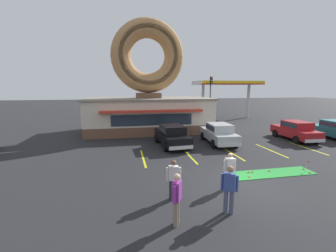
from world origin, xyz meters
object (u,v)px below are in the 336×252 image
car_black (172,135)px  traffic_light_pole (211,93)px  car_teal (336,129)px  car_silver (219,133)px  car_red (296,130)px  pedestrian_hooded_kid (174,178)px  trash_bin (226,130)px  putting_flag_pin (308,163)px  golf_ball (266,173)px  pedestrian_leather_jacket_man (177,197)px  pedestrian_clipboard_woman (230,169)px  pedestrian_blue_sweater_man (229,187)px

car_black → traffic_light_pole: traffic_light_pole is taller
car_teal → car_silver: 10.52m
car_red → pedestrian_hooded_kid: size_ratio=2.91×
car_silver → trash_bin: size_ratio=4.77×
putting_flag_pin → trash_bin: (-0.04, 9.54, 0.06)m
car_teal → pedestrian_hooded_kid: bearing=-154.5°
golf_ball → pedestrian_leather_jacket_man: bearing=-148.9°
putting_flag_pin → car_teal: 10.39m
car_silver → trash_bin: (2.07, 2.97, -0.37)m
car_red → trash_bin: car_red is taller
pedestrian_leather_jacket_man → car_teal: bearing=29.8°
golf_ball → pedestrian_clipboard_woman: size_ratio=0.03×
car_teal → traffic_light_pole: 13.82m
trash_bin → traffic_light_pole: size_ratio=0.17×
golf_ball → car_black: 7.41m
car_teal → traffic_light_pole: size_ratio=0.79×
putting_flag_pin → car_silver: car_silver is taller
putting_flag_pin → traffic_light_pole: bearing=84.9°
pedestrian_hooded_kid → pedestrian_clipboard_woman: (2.63, 0.51, -0.01)m
putting_flag_pin → car_black: size_ratio=0.12×
car_black → pedestrian_clipboard_woman: car_black is taller
putting_flag_pin → pedestrian_blue_sweater_man: pedestrian_blue_sweater_man is taller
car_red → pedestrian_clipboard_woman: (-9.74, -7.49, 0.00)m
putting_flag_pin → car_black: (-5.90, 6.56, 0.43)m
car_teal → pedestrian_clipboard_woman: size_ratio=2.89×
car_silver → pedestrian_leather_jacket_man: (-5.77, -9.79, 0.10)m
pedestrian_clipboard_woman → car_red: bearing=37.6°
car_teal → pedestrian_clipboard_woman: (-13.37, -7.11, 0.00)m
car_black → putting_flag_pin: bearing=-48.0°
putting_flag_pin → car_red: bearing=53.6°
traffic_light_pole → putting_flag_pin: bearing=-95.1°
car_black → pedestrian_blue_sweater_man: size_ratio=2.68×
putting_flag_pin → pedestrian_leather_jacket_man: (-7.87, -3.22, 0.53)m
pedestrian_blue_sweater_man → pedestrian_hooded_kid: 2.18m
car_teal → pedestrian_leather_jacket_man: 18.76m
pedestrian_blue_sweater_man → pedestrian_leather_jacket_man: bearing=-171.2°
pedestrian_leather_jacket_man → pedestrian_clipboard_woman: bearing=37.2°
pedestrian_hooded_kid → car_silver: bearing=55.8°
car_silver → trash_bin: car_silver is taller
pedestrian_blue_sweater_man → pedestrian_clipboard_woman: pedestrian_blue_sweater_man is taller
car_black → pedestrian_leather_jacket_man: bearing=-101.4°
putting_flag_pin → car_teal: (8.40, 6.10, 0.43)m
car_red → trash_bin: size_ratio=4.77×
putting_flag_pin → car_black: car_black is taller
golf_ball → car_silver: 6.49m
car_red → pedestrian_hooded_kid: car_red is taller
putting_flag_pin → pedestrian_leather_jacket_man: pedestrian_leather_jacket_man is taller
putting_flag_pin → pedestrian_leather_jacket_man: 8.52m
car_black → pedestrian_blue_sweater_man: bearing=-90.2°
putting_flag_pin → pedestrian_blue_sweater_man: 6.63m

